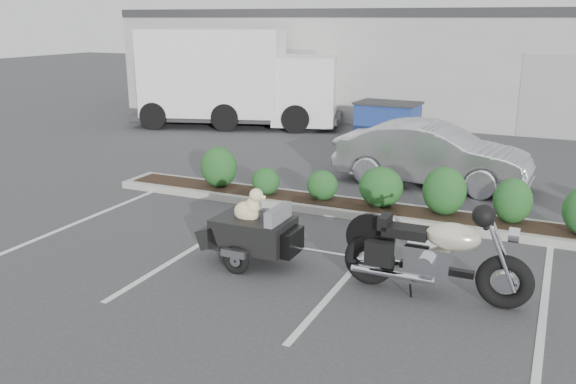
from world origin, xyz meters
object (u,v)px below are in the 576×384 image
at_px(motorcycle, 434,255).
at_px(sedan, 432,155).
at_px(pet_trailer, 252,231).
at_px(delivery_truck, 237,80).
at_px(dumpster, 387,122).

relative_size(motorcycle, sedan, 0.60).
relative_size(motorcycle, pet_trailer, 1.26).
xyz_separation_m(sedan, delivery_truck, (-7.90, 5.18, 0.88)).
bearing_deg(pet_trailer, motorcycle, -0.20).
xyz_separation_m(motorcycle, pet_trailer, (-2.79, 0.03, -0.07)).
height_order(pet_trailer, delivery_truck, delivery_truck).
bearing_deg(motorcycle, dumpster, 109.15).
height_order(motorcycle, dumpster, motorcycle).
bearing_deg(pet_trailer, dumpster, 94.26).
height_order(motorcycle, pet_trailer, motorcycle).
distance_m(pet_trailer, dumpster, 10.24).
bearing_deg(delivery_truck, motorcycle, -67.22).
distance_m(motorcycle, pet_trailer, 2.79).
bearing_deg(sedan, pet_trailer, 167.80).
relative_size(dumpster, delivery_truck, 0.26).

